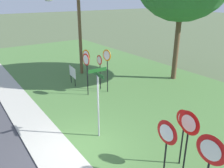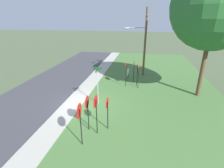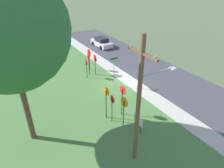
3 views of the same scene
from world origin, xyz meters
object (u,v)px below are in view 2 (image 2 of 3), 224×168
at_px(yield_sign_far_right, 96,105).
at_px(street_name_post, 98,83).
at_px(yield_sign_near_right, 87,105).
at_px(stop_sign_far_center, 139,69).
at_px(notice_board, 128,72).
at_px(yield_sign_near_left, 107,106).
at_px(stop_sign_far_left, 126,68).
at_px(utility_pole, 144,40).
at_px(stop_sign_near_right, 137,71).
at_px(yield_sign_far_left, 79,115).
at_px(stop_sign_near_left, 134,66).
at_px(oak_tree_left, 215,7).

distance_m(yield_sign_far_right, street_name_post, 3.85).
bearing_deg(yield_sign_near_right, stop_sign_far_center, 159.31).
bearing_deg(yield_sign_near_right, notice_board, 170.94).
bearing_deg(yield_sign_far_right, yield_sign_near_left, 138.24).
distance_m(stop_sign_far_left, yield_sign_near_left, 7.37).
bearing_deg(utility_pole, stop_sign_near_right, -6.66).
bearing_deg(yield_sign_near_left, stop_sign_far_center, 170.40).
height_order(stop_sign_far_center, yield_sign_far_left, stop_sign_far_center).
height_order(stop_sign_near_left, yield_sign_far_left, yield_sign_far_left).
xyz_separation_m(stop_sign_near_right, street_name_post, (4.47, -2.90, 0.20)).
relative_size(stop_sign_far_left, yield_sign_near_right, 1.13).
relative_size(yield_sign_near_left, utility_pole, 0.28).
bearing_deg(yield_sign_far_left, street_name_post, -178.67).
relative_size(yield_sign_near_left, oak_tree_left, 0.20).
xyz_separation_m(stop_sign_near_left, oak_tree_left, (2.26, 5.99, 5.54)).
distance_m(yield_sign_near_left, yield_sign_far_right, 0.84).
relative_size(stop_sign_near_right, street_name_post, 0.74).
bearing_deg(stop_sign_near_right, street_name_post, -29.55).
relative_size(stop_sign_far_center, yield_sign_near_right, 1.19).
distance_m(yield_sign_near_left, yield_sign_far_left, 2.03).
bearing_deg(yield_sign_near_right, stop_sign_near_left, 166.03).
distance_m(yield_sign_far_left, oak_tree_left, 12.68).
bearing_deg(oak_tree_left, yield_sign_far_left, -45.59).
distance_m(yield_sign_far_left, yield_sign_far_right, 1.24).
distance_m(yield_sign_near_right, notice_board, 9.90).
relative_size(stop_sign_near_left, yield_sign_far_right, 0.98).
relative_size(stop_sign_far_left, stop_sign_far_center, 0.95).
xyz_separation_m(stop_sign_far_center, utility_pole, (-4.28, 0.27, 2.21)).
height_order(yield_sign_near_left, utility_pole, utility_pole).
height_order(stop_sign_near_left, notice_board, stop_sign_near_left).
height_order(stop_sign_far_center, utility_pole, utility_pole).
bearing_deg(yield_sign_far_left, stop_sign_far_left, 168.38).
relative_size(stop_sign_near_right, oak_tree_left, 0.21).
xyz_separation_m(stop_sign_near_right, yield_sign_near_left, (7.66, -1.47, -0.01)).
distance_m(stop_sign_near_right, yield_sign_near_left, 7.80).
xyz_separation_m(yield_sign_far_left, street_name_post, (-4.85, -0.31, -0.08)).
distance_m(yield_sign_near_right, oak_tree_left, 11.98).
height_order(yield_sign_far_right, oak_tree_left, oak_tree_left).
bearing_deg(notice_board, utility_pole, 147.20).
bearing_deg(oak_tree_left, notice_board, -115.10).
xyz_separation_m(stop_sign_far_left, utility_pole, (-3.99, 1.54, 2.29)).
relative_size(stop_sign_near_left, yield_sign_far_left, 0.99).
bearing_deg(oak_tree_left, stop_sign_far_center, -97.52).
xyz_separation_m(street_name_post, oak_tree_left, (-3.16, 8.48, 5.54)).
bearing_deg(yield_sign_far_left, stop_sign_near_left, 165.68).
relative_size(stop_sign_near_left, street_name_post, 0.82).
bearing_deg(yield_sign_far_right, yield_sign_far_left, -24.49).
xyz_separation_m(stop_sign_far_center, yield_sign_near_left, (7.06, -1.62, -0.36)).
xyz_separation_m(stop_sign_far_left, yield_sign_far_left, (9.02, -1.48, 0.01)).
relative_size(utility_pole, notice_board, 6.15).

